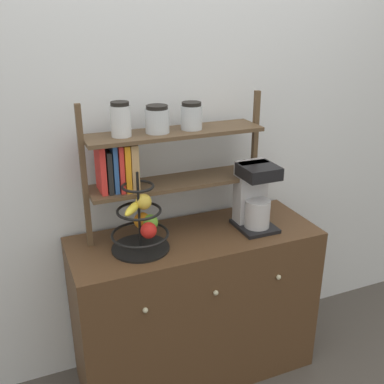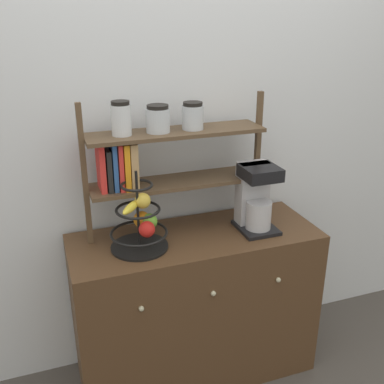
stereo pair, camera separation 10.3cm
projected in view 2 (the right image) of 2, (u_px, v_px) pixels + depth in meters
The scene contains 5 objects.
wall_back at pixel (177, 120), 2.18m from camera, with size 7.00×0.05×2.60m, color silver.
sideboard at pixel (195, 306), 2.28m from camera, with size 1.19×0.47×0.80m.
coffee_maker at pixel (256, 197), 2.15m from camera, with size 0.17×0.21×0.33m.
fruit_stand at pixel (141, 222), 1.98m from camera, with size 0.26×0.26×0.37m.
shelf_hutch at pixel (155, 151), 2.01m from camera, with size 0.86×0.20×0.64m.
Camera 2 is at (-0.65, -1.56, 1.79)m, focal length 42.00 mm.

